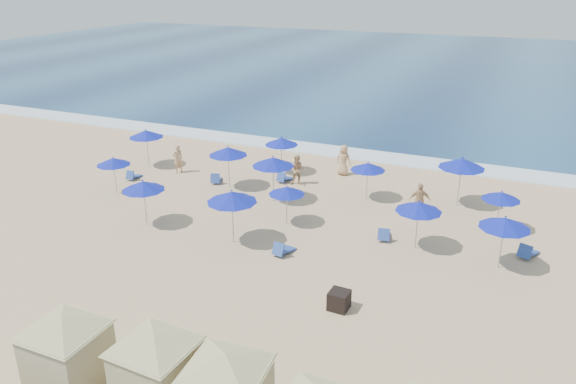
# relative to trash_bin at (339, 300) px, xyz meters

# --- Properties ---
(ground) EXTENTS (160.00, 160.00, 0.00)m
(ground) POSITION_rel_trash_bin_xyz_m (-2.99, 2.74, -0.36)
(ground) COLOR tan
(ground) RESTS_ON ground
(ocean) EXTENTS (160.00, 80.00, 0.06)m
(ocean) POSITION_rel_trash_bin_xyz_m (-2.99, 57.74, -0.33)
(ocean) COLOR navy
(ocean) RESTS_ON ground
(surf_line) EXTENTS (160.00, 2.50, 0.08)m
(surf_line) POSITION_rel_trash_bin_xyz_m (-2.99, 18.24, -0.32)
(surf_line) COLOR white
(surf_line) RESTS_ON ground
(trash_bin) EXTENTS (0.75, 0.75, 0.72)m
(trash_bin) POSITION_rel_trash_bin_xyz_m (0.00, 0.00, 0.00)
(trash_bin) COLOR black
(trash_bin) RESTS_ON ground
(cabana_0) EXTENTS (4.30, 4.30, 2.70)m
(cabana_0) POSITION_rel_trash_bin_xyz_m (-6.07, -7.15, 1.18)
(cabana_0) COLOR tan
(cabana_0) RESTS_ON ground
(cabana_1) EXTENTS (4.29, 4.29, 2.69)m
(cabana_1) POSITION_rel_trash_bin_xyz_m (-3.20, -6.70, 1.18)
(cabana_1) COLOR tan
(cabana_1) RESTS_ON ground
(cabana_2) EXTENTS (4.32, 4.32, 2.72)m
(cabana_2) POSITION_rel_trash_bin_xyz_m (-0.88, -6.76, 1.20)
(cabana_2) COLOR tan
(cabana_2) RESTS_ON ground
(umbrella_0) EXTENTS (2.17, 2.17, 2.47)m
(umbrella_0) POSITION_rel_trash_bin_xyz_m (-16.49, 10.64, 1.78)
(umbrella_0) COLOR #A5A8AD
(umbrella_0) RESTS_ON ground
(umbrella_1) EXTENTS (1.88, 1.88, 2.14)m
(umbrella_1) POSITION_rel_trash_bin_xyz_m (-15.32, 6.08, 1.49)
(umbrella_1) COLOR #A5A8AD
(umbrella_1) RESTS_ON ground
(umbrella_2) EXTENTS (2.22, 2.22, 2.53)m
(umbrella_2) POSITION_rel_trash_bin_xyz_m (-9.87, 9.35, 1.83)
(umbrella_2) COLOR #A5A8AD
(umbrella_2) RESTS_ON ground
(umbrella_3) EXTENTS (2.08, 2.08, 2.37)m
(umbrella_3) POSITION_rel_trash_bin_xyz_m (-11.12, 3.25, 1.69)
(umbrella_3) COLOR #A5A8AD
(umbrella_3) RESTS_ON ground
(umbrella_4) EXTENTS (2.05, 2.05, 2.34)m
(umbrella_4) POSITION_rel_trash_bin_xyz_m (-8.14, 12.87, 1.67)
(umbrella_4) COLOR #A5A8AD
(umbrella_4) RESTS_ON ground
(umbrella_5) EXTENTS (2.28, 2.28, 2.59)m
(umbrella_5) POSITION_rel_trash_bin_xyz_m (-6.67, 8.54, 1.88)
(umbrella_5) COLOR #A5A8AD
(umbrella_5) RESTS_ON ground
(umbrella_6) EXTENTS (2.30, 2.30, 2.62)m
(umbrella_6) POSITION_rel_trash_bin_xyz_m (-6.23, 3.24, 1.91)
(umbrella_6) COLOR #A5A8AD
(umbrella_6) RESTS_ON ground
(umbrella_7) EXTENTS (1.91, 1.91, 2.18)m
(umbrella_7) POSITION_rel_trash_bin_xyz_m (-2.10, 10.82, 1.53)
(umbrella_7) COLOR #A5A8AD
(umbrella_7) RESTS_ON ground
(umbrella_8) EXTENTS (2.07, 2.07, 2.36)m
(umbrella_8) POSITION_rel_trash_bin_xyz_m (1.59, 6.02, 1.68)
(umbrella_8) COLOR #A5A8AD
(umbrella_8) RESTS_ON ground
(umbrella_9) EXTENTS (2.41, 2.41, 2.74)m
(umbrella_9) POSITION_rel_trash_bin_xyz_m (2.61, 11.90, 2.02)
(umbrella_9) COLOR #A5A8AD
(umbrella_9) RESTS_ON ground
(umbrella_10) EXTENTS (1.82, 1.82, 2.07)m
(umbrella_10) POSITION_rel_trash_bin_xyz_m (4.80, 9.47, 1.44)
(umbrella_10) COLOR #A5A8AD
(umbrella_10) RESTS_ON ground
(umbrella_11) EXTENTS (2.11, 2.11, 2.40)m
(umbrella_11) POSITION_rel_trash_bin_xyz_m (5.18, 5.65, 1.72)
(umbrella_11) COLOR #A5A8AD
(umbrella_11) RESTS_ON ground
(umbrella_12) EXTENTS (1.80, 1.80, 2.05)m
(umbrella_12) POSITION_rel_trash_bin_xyz_m (-4.80, 6.10, 1.41)
(umbrella_12) COLOR #A5A8AD
(umbrella_12) RESTS_ON ground
(beach_chair_0) EXTENTS (0.58, 1.16, 0.62)m
(beach_chair_0) POSITION_rel_trash_bin_xyz_m (-15.86, 8.23, -0.15)
(beach_chair_0) COLOR #2A489C
(beach_chair_0) RESTS_ON ground
(beach_chair_1) EXTENTS (0.96, 1.32, 0.67)m
(beach_chair_1) POSITION_rel_trash_bin_xyz_m (-10.98, 9.72, -0.13)
(beach_chair_1) COLOR #2A489C
(beach_chair_1) RESTS_ON ground
(beach_chair_2) EXTENTS (0.74, 1.30, 0.67)m
(beach_chair_2) POSITION_rel_trash_bin_xyz_m (-7.35, 11.49, -0.13)
(beach_chair_2) COLOR #2A489C
(beach_chair_2) RESTS_ON ground
(beach_chair_3) EXTENTS (0.77, 1.30, 0.67)m
(beach_chair_3) POSITION_rel_trash_bin_xyz_m (-3.67, 3.08, -0.13)
(beach_chair_3) COLOR #2A489C
(beach_chair_3) RESTS_ON ground
(beach_chair_4) EXTENTS (0.77, 1.30, 0.67)m
(beach_chair_4) POSITION_rel_trash_bin_xyz_m (0.05, 6.36, -0.13)
(beach_chair_4) COLOR #2A489C
(beach_chair_4) RESTS_ON ground
(beach_chair_5) EXTENTS (0.99, 1.40, 0.71)m
(beach_chair_5) POSITION_rel_trash_bin_xyz_m (6.26, 7.15, -0.12)
(beach_chair_5) COLOR #2A489C
(beach_chair_5) RESTS_ON ground
(beachgoer_0) EXTENTS (0.70, 0.78, 1.78)m
(beachgoer_0) POSITION_rel_trash_bin_xyz_m (-14.04, 10.37, 0.53)
(beachgoer_0) COLOR tan
(beachgoer_0) RESTS_ON ground
(beachgoer_1) EXTENTS (1.05, 0.94, 1.80)m
(beachgoer_1) POSITION_rel_trash_bin_xyz_m (-6.41, 11.35, 0.54)
(beachgoer_1) COLOR tan
(beachgoer_1) RESTS_ON ground
(beachgoer_2) EXTENTS (1.12, 0.69, 1.79)m
(beachgoer_2) POSITION_rel_trash_bin_xyz_m (1.01, 9.63, 0.53)
(beachgoer_2) COLOR tan
(beachgoer_2) RESTS_ON ground
(beachgoer_3) EXTENTS (0.98, 0.69, 1.90)m
(beachgoer_3) POSITION_rel_trash_bin_xyz_m (-4.52, 14.07, 0.59)
(beachgoer_3) COLOR tan
(beachgoer_3) RESTS_ON ground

